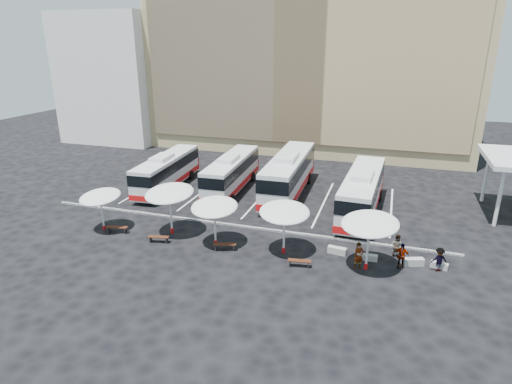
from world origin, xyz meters
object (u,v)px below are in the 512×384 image
(passenger_0, at_px, (359,256))
(passenger_2, at_px, (401,256))
(wood_bench_2, at_px, (225,245))
(sunshade_3, at_px, (285,212))
(bus_2, at_px, (289,173))
(sunshade_1, at_px, (169,194))
(sunshade_0, at_px, (100,197))
(sunshade_2, at_px, (214,207))
(conc_bench_3, at_px, (439,265))
(conc_bench_1, at_px, (369,257))
(conc_bench_2, at_px, (413,262))
(bus_0, at_px, (167,170))
(conc_bench_0, at_px, (337,250))
(sunshade_4, at_px, (370,224))
(wood_bench_1, at_px, (159,238))
(wood_bench_0, at_px, (117,228))
(wood_bench_3, at_px, (299,262))
(passenger_1, at_px, (397,246))
(passenger_3, at_px, (439,259))
(bus_3, at_px, (362,191))
(bus_1, at_px, (232,172))

(passenger_0, relative_size, passenger_2, 1.04)
(wood_bench_2, bearing_deg, sunshade_3, 12.34)
(bus_2, relative_size, sunshade_1, 3.13)
(sunshade_3, bearing_deg, sunshade_0, -177.72)
(sunshade_1, height_order, sunshade_2, sunshade_1)
(wood_bench_2, height_order, conc_bench_3, wood_bench_2)
(conc_bench_1, distance_m, conc_bench_2, 2.87)
(bus_0, bearing_deg, conc_bench_2, -25.44)
(conc_bench_0, bearing_deg, sunshade_4, -37.77)
(wood_bench_1, distance_m, passenger_2, 17.17)
(bus_2, relative_size, sunshade_4, 2.79)
(sunshade_0, distance_m, conc_bench_0, 18.37)
(wood_bench_0, distance_m, conc_bench_3, 23.57)
(conc_bench_1, bearing_deg, conc_bench_3, 3.75)
(wood_bench_3, bearing_deg, bus_0, 143.83)
(wood_bench_3, bearing_deg, passenger_2, 16.32)
(wood_bench_2, xyz_separation_m, wood_bench_3, (5.59, -0.71, -0.02))
(wood_bench_0, relative_size, passenger_1, 1.04)
(bus_0, height_order, sunshade_0, bus_0)
(sunshade_0, xyz_separation_m, sunshade_2, (9.45, 0.25, 0.20))
(conc_bench_2, distance_m, passenger_1, 1.56)
(wood_bench_1, bearing_deg, conc_bench_3, 6.49)
(sunshade_0, relative_size, passenger_3, 2.26)
(wood_bench_1, xyz_separation_m, conc_bench_0, (12.87, 2.24, -0.12))
(bus_3, xyz_separation_m, conc_bench_3, (5.76, -8.28, -1.82))
(passenger_1, bearing_deg, bus_0, 6.89)
(sunshade_3, height_order, passenger_2, sunshade_3)
(bus_2, relative_size, conc_bench_3, 12.33)
(bus_2, height_order, sunshade_0, bus_2)
(passenger_3, bearing_deg, sunshade_3, -14.22)
(bus_0, distance_m, sunshade_0, 10.89)
(conc_bench_3, bearing_deg, wood_bench_3, -163.56)
(bus_2, distance_m, conc_bench_0, 12.85)
(bus_0, bearing_deg, sunshade_1, -63.41)
(bus_2, bearing_deg, conc_bench_3, -42.25)
(bus_3, distance_m, sunshade_3, 10.37)
(passenger_0, distance_m, passenger_2, 2.80)
(bus_3, xyz_separation_m, sunshade_0, (-19.05, -9.85, 0.76))
(wood_bench_2, bearing_deg, passenger_1, 13.09)
(passenger_0, bearing_deg, passenger_2, -8.84)
(bus_3, distance_m, wood_bench_0, 20.42)
(bus_1, xyz_separation_m, bus_2, (5.69, 0.50, 0.27))
(bus_2, xyz_separation_m, passenger_0, (7.80, -12.74, -1.24))
(bus_0, height_order, wood_bench_3, bus_0)
(wood_bench_2, xyz_separation_m, passenger_2, (11.96, 1.16, 0.50))
(sunshade_0, bearing_deg, sunshade_1, 11.37)
(wood_bench_3, distance_m, passenger_2, 6.66)
(bus_2, xyz_separation_m, wood_bench_1, (-6.65, -13.33, -1.79))
(wood_bench_3, bearing_deg, conc_bench_2, 19.17)
(conc_bench_0, xyz_separation_m, conc_bench_2, (5.08, -0.11, 0.01))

